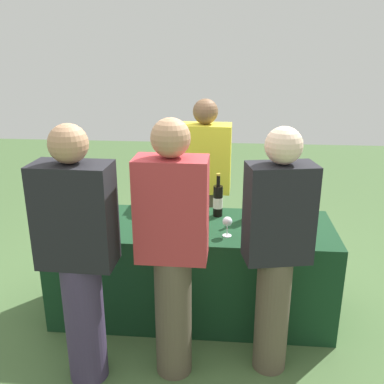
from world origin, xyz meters
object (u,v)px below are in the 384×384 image
object	(u,v)px
wine_bottle_2	(249,204)
wine_glass_0	(170,214)
wine_bottle_1	(218,201)
wine_glass_3	(280,221)
wine_bottle_3	(261,203)
server_pouring	(205,184)
wine_bottle_0	(182,203)
wine_glass_1	(203,218)
guest_1	(172,246)
wine_glass_4	(298,222)
wine_glass_2	(227,222)
guest_0	(79,253)
guest_2	(277,247)

from	to	relation	value
wine_bottle_2	wine_glass_0	world-z (taller)	wine_bottle_2
wine_bottle_1	wine_glass_3	size ratio (longest dim) A/B	2.36
wine_glass_0	wine_glass_3	xyz separation A→B (m)	(0.76, -0.07, 0.00)
wine_bottle_3	server_pouring	size ratio (longest dim) A/B	0.21
server_pouring	wine_bottle_0	bearing A→B (deg)	77.50
wine_glass_1	wine_bottle_1	bearing A→B (deg)	71.69
wine_bottle_1	guest_1	xyz separation A→B (m)	(-0.24, -0.83, 0.02)
wine_glass_4	server_pouring	bearing A→B (deg)	131.22
server_pouring	guest_1	xyz separation A→B (m)	(-0.11, -1.31, 0.04)
wine_bottle_0	wine_glass_1	size ratio (longest dim) A/B	2.44
wine_glass_2	guest_0	distance (m)	1.01
wine_bottle_1	wine_glass_0	bearing A→B (deg)	-144.00
wine_glass_3	guest_1	bearing A→B (deg)	-142.16
wine_bottle_3	wine_glass_4	world-z (taller)	wine_bottle_3
wine_glass_4	wine_glass_2	bearing A→B (deg)	-172.96
wine_glass_3	wine_bottle_2	bearing A→B (deg)	125.85
wine_glass_3	wine_glass_4	distance (m)	0.13
wine_bottle_0	wine_glass_2	bearing A→B (deg)	-40.46
wine_glass_4	server_pouring	world-z (taller)	server_pouring
wine_glass_4	guest_0	bearing A→B (deg)	-154.49
wine_bottle_1	wine_glass_1	bearing A→B (deg)	-108.31
wine_bottle_0	server_pouring	world-z (taller)	server_pouring
wine_glass_1	server_pouring	bearing A→B (deg)	92.34
wine_glass_1	server_pouring	world-z (taller)	server_pouring
wine_glass_2	guest_2	xyz separation A→B (m)	(0.29, -0.39, 0.02)
wine_bottle_2	guest_2	xyz separation A→B (m)	(0.13, -0.71, -0.01)
wine_bottle_3	guest_0	world-z (taller)	guest_0
wine_bottle_0	guest_1	xyz separation A→B (m)	(0.03, -0.76, 0.02)
wine_bottle_3	wine_glass_0	size ratio (longest dim) A/B	2.30
wine_glass_0	wine_glass_2	bearing A→B (deg)	-15.86
wine_bottle_2	wine_glass_3	distance (m)	0.34
wine_glass_0	wine_glass_4	world-z (taller)	wine_glass_0
wine_glass_2	guest_1	distance (m)	0.57
wine_bottle_2	guest_1	size ratio (longest dim) A/B	0.21
wine_bottle_1	wine_bottle_3	xyz separation A→B (m)	(0.32, -0.00, -0.01)
wine_bottle_2	guest_1	xyz separation A→B (m)	(-0.47, -0.79, 0.02)
wine_glass_0	wine_glass_4	bearing A→B (deg)	-3.67
wine_bottle_1	wine_bottle_2	world-z (taller)	wine_bottle_1
wine_bottle_3	guest_0	size ratio (longest dim) A/B	0.20
wine_bottle_0	guest_0	bearing A→B (deg)	-120.04
wine_bottle_0	wine_glass_0	world-z (taller)	wine_bottle_0
wine_glass_2	guest_2	world-z (taller)	guest_2
guest_0	wine_bottle_1	bearing A→B (deg)	52.31
wine_bottle_0	wine_glass_3	world-z (taller)	wine_bottle_0
guest_1	guest_0	bearing A→B (deg)	-168.98
wine_bottle_1	wine_glass_4	world-z (taller)	wine_bottle_1
wine_bottle_0	wine_bottle_1	xyz separation A→B (m)	(0.26, 0.07, 0.00)
wine_glass_4	server_pouring	xyz separation A→B (m)	(-0.68, 0.78, 0.00)
wine_glass_4	wine_bottle_0	bearing A→B (deg)	164.30
wine_bottle_1	server_pouring	distance (m)	0.50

